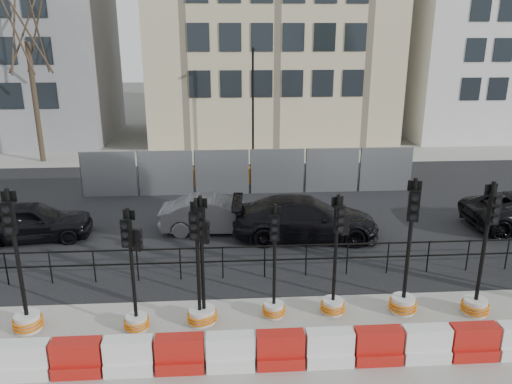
{
  "coord_description": "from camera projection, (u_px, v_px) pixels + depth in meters",
  "views": [
    {
      "loc": [
        -1.1,
        -11.73,
        6.79
      ],
      "look_at": [
        -0.13,
        3.0,
        2.03
      ],
      "focal_mm": 35.0,
      "sensor_mm": 36.0,
      "label": 1
    }
  ],
  "objects": [
    {
      "name": "road",
      "position": [
        253.0,
        209.0,
        19.94
      ],
      "size": [
        40.0,
        14.0,
        0.03
      ],
      "primitive_type": "cube",
      "color": "black",
      "rests_on": "ground"
    },
    {
      "name": "traffic_signal_d",
      "position": [
        199.0,
        296.0,
        11.9
      ],
      "size": [
        0.63,
        0.63,
        3.2
      ],
      "rotation": [
        0.0,
        0.0,
        -0.25
      ],
      "color": "white",
      "rests_on": "ground"
    },
    {
      "name": "traffic_signal_a",
      "position": [
        25.0,
        303.0,
        11.65
      ],
      "size": [
        0.7,
        0.7,
        3.56
      ],
      "rotation": [
        0.0,
        0.0,
        0.06
      ],
      "color": "white",
      "rests_on": "ground"
    },
    {
      "name": "sidewalk_far",
      "position": [
        243.0,
        156.0,
        28.49
      ],
      "size": [
        40.0,
        4.0,
        0.02
      ],
      "primitive_type": "cube",
      "color": "gray",
      "rests_on": "ground"
    },
    {
      "name": "car_b",
      "position": [
        215.0,
        215.0,
        17.56
      ],
      "size": [
        1.7,
        3.99,
        1.27
      ],
      "primitive_type": "imported",
      "rotation": [
        0.0,
        0.0,
        1.53
      ],
      "color": "#4C4C51",
      "rests_on": "ground"
    },
    {
      "name": "sidewalk_near",
      "position": [
        281.0,
        371.0,
        10.45
      ],
      "size": [
        40.0,
        6.0,
        0.02
      ],
      "primitive_type": "cube",
      "color": "gray",
      "rests_on": "ground"
    },
    {
      "name": "car_a",
      "position": [
        30.0,
        221.0,
        16.83
      ],
      "size": [
        2.64,
        4.42,
        1.36
      ],
      "primitive_type": "imported",
      "rotation": [
        0.0,
        0.0,
        1.7
      ],
      "color": "black",
      "rests_on": "ground"
    },
    {
      "name": "kerb_railing",
      "position": [
        265.0,
        256.0,
        14.23
      ],
      "size": [
        18.0,
        0.04,
        1.0
      ],
      "color": "black",
      "rests_on": "ground"
    },
    {
      "name": "traffic_signal_b",
      "position": [
        135.0,
        303.0,
        11.67
      ],
      "size": [
        0.61,
        0.61,
        3.1
      ],
      "rotation": [
        0.0,
        0.0,
        -0.29
      ],
      "color": "white",
      "rests_on": "ground"
    },
    {
      "name": "barrier_row",
      "position": [
        280.0,
        351.0,
        10.53
      ],
      "size": [
        13.6,
        0.5,
        0.8
      ],
      "color": "#B3240E",
      "rests_on": "ground"
    },
    {
      "name": "car_c",
      "position": [
        305.0,
        218.0,
        16.98
      ],
      "size": [
        2.72,
        5.25,
        1.44
      ],
      "primitive_type": "imported",
      "rotation": [
        0.0,
        0.0,
        1.5
      ],
      "color": "black",
      "rests_on": "ground"
    },
    {
      "name": "traffic_signal_g",
      "position": [
        405.0,
        287.0,
        12.42
      ],
      "size": [
        0.7,
        0.7,
        3.55
      ],
      "rotation": [
        0.0,
        0.0,
        -0.27
      ],
      "color": "white",
      "rests_on": "ground"
    },
    {
      "name": "traffic_signal_h",
      "position": [
        478.0,
        289.0,
        12.33
      ],
      "size": [
        0.69,
        0.69,
        3.5
      ],
      "rotation": [
        0.0,
        0.0,
        0.17
      ],
      "color": "white",
      "rests_on": "ground"
    },
    {
      "name": "traffic_signal_c",
      "position": [
        204.0,
        298.0,
        11.98
      ],
      "size": [
        0.65,
        0.65,
        3.27
      ],
      "rotation": [
        0.0,
        0.0,
        -0.17
      ],
      "color": "white",
      "rests_on": "ground"
    },
    {
      "name": "traffic_signal_f",
      "position": [
        334.0,
        287.0,
        12.37
      ],
      "size": [
        0.62,
        0.62,
        3.16
      ],
      "rotation": [
        0.0,
        0.0,
        0.17
      ],
      "color": "white",
      "rests_on": "ground"
    },
    {
      "name": "traffic_signal_e",
      "position": [
        274.0,
        295.0,
        12.28
      ],
      "size": [
        0.58,
        0.58,
        2.96
      ],
      "rotation": [
        0.0,
        0.0,
        -0.14
      ],
      "color": "white",
      "rests_on": "ground"
    },
    {
      "name": "heras_fencing",
      "position": [
        261.0,
        174.0,
        22.5
      ],
      "size": [
        14.33,
        1.72,
        2.0
      ],
      "color": "gray",
      "rests_on": "ground"
    },
    {
      "name": "building_white",
      "position": [
        497.0,
        12.0,
        32.78
      ],
      "size": [
        12.0,
        9.06,
        16.0
      ],
      "color": "silver",
      "rests_on": "ground"
    },
    {
      "name": "tree_bare_far",
      "position": [
        26.0,
        34.0,
        25.28
      ],
      "size": [
        2.0,
        2.0,
        9.0
      ],
      "color": "#473828",
      "rests_on": "ground"
    },
    {
      "name": "lamp_post_far",
      "position": [
        253.0,
        102.0,
        26.56
      ],
      "size": [
        0.12,
        0.56,
        6.0
      ],
      "color": "black",
      "rests_on": "ground"
    },
    {
      "name": "ground",
      "position": [
        268.0,
        298.0,
        13.3
      ],
      "size": [
        120.0,
        120.0,
        0.0
      ],
      "primitive_type": "plane",
      "color": "#51514C",
      "rests_on": "ground"
    },
    {
      "name": "building_grey",
      "position": [
        15.0,
        28.0,
        31.15
      ],
      "size": [
        11.0,
        9.06,
        14.0
      ],
      "color": "gray",
      "rests_on": "ground"
    }
  ]
}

